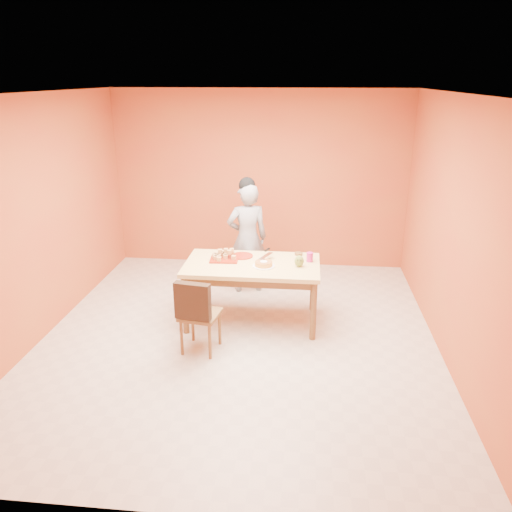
# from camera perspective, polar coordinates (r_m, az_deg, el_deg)

# --- Properties ---
(floor) EXTENTS (5.00, 5.00, 0.00)m
(floor) POSITION_cam_1_polar(r_m,az_deg,el_deg) (5.86, -2.03, -9.32)
(floor) COLOR beige
(floor) RESTS_ON ground
(ceiling) EXTENTS (5.00, 5.00, 0.00)m
(ceiling) POSITION_cam_1_polar(r_m,az_deg,el_deg) (5.12, -2.41, 18.09)
(ceiling) COLOR white
(ceiling) RESTS_ON wall_back
(wall_back) EXTENTS (4.50, 0.00, 4.50)m
(wall_back) POSITION_cam_1_polar(r_m,az_deg,el_deg) (7.75, 0.40, 8.66)
(wall_back) COLOR #B25B29
(wall_back) RESTS_ON floor
(wall_left) EXTENTS (0.00, 5.00, 5.00)m
(wall_left) POSITION_cam_1_polar(r_m,az_deg,el_deg) (6.07, -23.80, 3.77)
(wall_left) COLOR #B25B29
(wall_left) RESTS_ON floor
(wall_right) EXTENTS (0.00, 5.00, 5.00)m
(wall_right) POSITION_cam_1_polar(r_m,az_deg,el_deg) (5.50, 21.73, 2.51)
(wall_right) COLOR #B25B29
(wall_right) RESTS_ON floor
(dining_table) EXTENTS (1.60, 0.90, 0.76)m
(dining_table) POSITION_cam_1_polar(r_m,az_deg,el_deg) (5.97, -0.44, -1.68)
(dining_table) COLOR #DBB872
(dining_table) RESTS_ON floor
(dining_chair) EXTENTS (0.46, 0.52, 0.87)m
(dining_chair) POSITION_cam_1_polar(r_m,az_deg,el_deg) (5.44, -6.45, -6.51)
(dining_chair) COLOR brown
(dining_chair) RESTS_ON floor
(pastry_pile) EXTENTS (0.30, 0.30, 0.10)m
(pastry_pile) POSITION_cam_1_polar(r_m,az_deg,el_deg) (6.05, -3.63, 0.26)
(pastry_pile) COLOR tan
(pastry_pile) RESTS_ON pastry_platter
(person) EXTENTS (0.64, 0.51, 1.53)m
(person) POSITION_cam_1_polar(r_m,az_deg,el_deg) (6.83, -0.99, 2.03)
(person) COLOR #949597
(person) RESTS_ON floor
(pastry_platter) EXTENTS (0.35, 0.35, 0.02)m
(pastry_platter) POSITION_cam_1_polar(r_m,az_deg,el_deg) (6.07, -3.62, -0.27)
(pastry_platter) COLOR maroon
(pastry_platter) RESTS_ON dining_table
(red_dinner_plate) EXTENTS (0.31, 0.31, 0.02)m
(red_dinner_plate) POSITION_cam_1_polar(r_m,az_deg,el_deg) (6.15, -1.60, 0.02)
(red_dinner_plate) COLOR maroon
(red_dinner_plate) RESTS_ON dining_table
(white_cake_plate) EXTENTS (0.31, 0.31, 0.01)m
(white_cake_plate) POSITION_cam_1_polar(r_m,az_deg,el_deg) (5.83, 0.88, -1.15)
(white_cake_plate) COLOR white
(white_cake_plate) RESTS_ON dining_table
(sponge_cake) EXTENTS (0.25, 0.25, 0.05)m
(sponge_cake) POSITION_cam_1_polar(r_m,az_deg,el_deg) (5.82, 0.88, -0.88)
(sponge_cake) COLOR gold
(sponge_cake) RESTS_ON white_cake_plate
(cake_server) EXTENTS (0.16, 0.29, 0.01)m
(cake_server) POSITION_cam_1_polar(r_m,az_deg,el_deg) (5.98, 1.13, 0.01)
(cake_server) COLOR white
(cake_server) RESTS_ON sponge_cake
(egg_ornament) EXTENTS (0.12, 0.10, 0.14)m
(egg_ornament) POSITION_cam_1_polar(r_m,az_deg,el_deg) (5.82, 4.96, -0.59)
(egg_ornament) COLOR olive
(egg_ornament) RESTS_ON dining_table
(magenta_glass) EXTENTS (0.10, 0.10, 0.11)m
(magenta_glass) POSITION_cam_1_polar(r_m,az_deg,el_deg) (6.00, 6.15, -0.12)
(magenta_glass) COLOR #BB1C77
(magenta_glass) RESTS_ON dining_table
(checker_tin) EXTENTS (0.12, 0.12, 0.03)m
(checker_tin) POSITION_cam_1_polar(r_m,az_deg,el_deg) (6.22, 4.89, 0.25)
(checker_tin) COLOR #351B0E
(checker_tin) RESTS_ON dining_table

